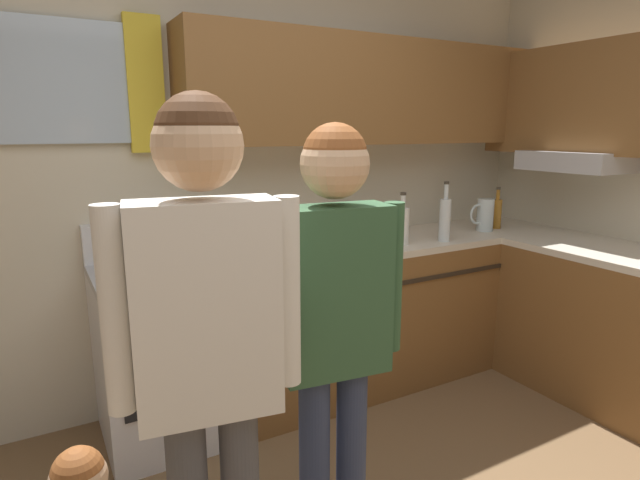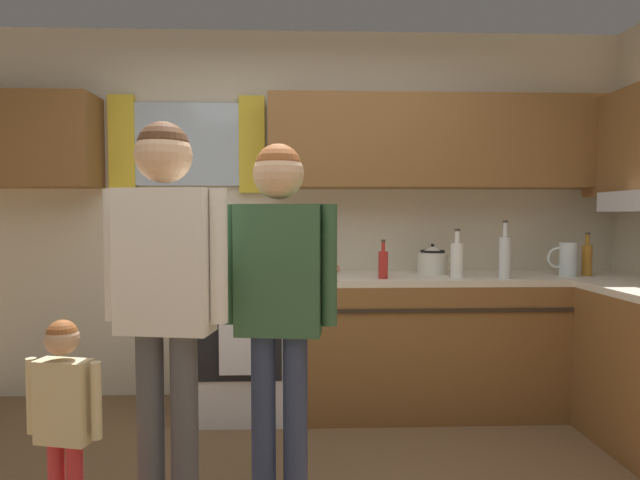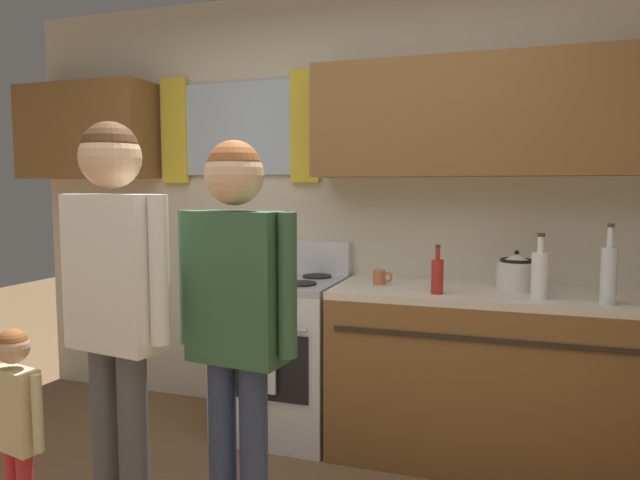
{
  "view_description": "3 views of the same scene",
  "coord_description": "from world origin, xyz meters",
  "px_view_note": "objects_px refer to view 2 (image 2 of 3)",
  "views": [
    {
      "loc": [
        -0.9,
        -1.0,
        1.58
      ],
      "look_at": [
        0.21,
        0.97,
        1.09
      ],
      "focal_mm": 29.03,
      "sensor_mm": 36.0,
      "label": 1
    },
    {
      "loc": [
        0.03,
        -1.77,
        1.29
      ],
      "look_at": [
        0.12,
        0.99,
        1.16
      ],
      "focal_mm": 28.29,
      "sensor_mm": 36.0,
      "label": 2
    },
    {
      "loc": [
        0.87,
        -1.51,
        1.43
      ],
      "look_at": [
        0.11,
        0.77,
        1.21
      ],
      "focal_mm": 32.4,
      "sensor_mm": 36.0,
      "label": 3
    }
  ],
  "objects_px": {
    "adult_holding_child": "(165,276)",
    "small_child": "(64,409)",
    "bottle_tall_clear": "(505,256)",
    "stove_oven": "(243,341)",
    "bottle_milk_white": "(457,259)",
    "cup_terracotta": "(329,269)",
    "water_pitcher": "(567,259)",
    "adult_in_plaid": "(279,283)",
    "bottle_oil_amber": "(587,259)",
    "bottle_sauce_red": "(383,264)",
    "stovetop_kettle": "(433,260)"
  },
  "relations": [
    {
      "from": "stove_oven",
      "to": "cup_terracotta",
      "type": "relative_size",
      "value": 10.11
    },
    {
      "from": "bottle_milk_white",
      "to": "adult_holding_child",
      "type": "distance_m",
      "value": 1.9
    },
    {
      "from": "bottle_sauce_red",
      "to": "bottle_milk_white",
      "type": "relative_size",
      "value": 0.78
    },
    {
      "from": "stove_oven",
      "to": "adult_in_plaid",
      "type": "bearing_deg",
      "value": -75.96
    },
    {
      "from": "bottle_milk_white",
      "to": "water_pitcher",
      "type": "distance_m",
      "value": 0.75
    },
    {
      "from": "stove_oven",
      "to": "adult_in_plaid",
      "type": "relative_size",
      "value": 0.69
    },
    {
      "from": "cup_terracotta",
      "to": "water_pitcher",
      "type": "height_order",
      "value": "water_pitcher"
    },
    {
      "from": "bottle_oil_amber",
      "to": "bottle_sauce_red",
      "type": "bearing_deg",
      "value": -175.1
    },
    {
      "from": "adult_in_plaid",
      "to": "stovetop_kettle",
      "type": "bearing_deg",
      "value": 51.34
    },
    {
      "from": "stove_oven",
      "to": "adult_holding_child",
      "type": "height_order",
      "value": "adult_holding_child"
    },
    {
      "from": "stovetop_kettle",
      "to": "adult_in_plaid",
      "type": "distance_m",
      "value": 1.57
    },
    {
      "from": "stove_oven",
      "to": "bottle_sauce_red",
      "type": "relative_size",
      "value": 4.48
    },
    {
      "from": "bottle_sauce_red",
      "to": "bottle_tall_clear",
      "type": "relative_size",
      "value": 0.67
    },
    {
      "from": "bottle_milk_white",
      "to": "water_pitcher",
      "type": "xyz_separation_m",
      "value": [
        0.75,
        0.06,
        -0.01
      ]
    },
    {
      "from": "bottle_sauce_red",
      "to": "bottle_tall_clear",
      "type": "xyz_separation_m",
      "value": [
        0.76,
        -0.02,
        0.05
      ]
    },
    {
      "from": "bottle_milk_white",
      "to": "water_pitcher",
      "type": "height_order",
      "value": "bottle_milk_white"
    },
    {
      "from": "bottle_oil_amber",
      "to": "cup_terracotta",
      "type": "height_order",
      "value": "bottle_oil_amber"
    },
    {
      "from": "water_pitcher",
      "to": "adult_in_plaid",
      "type": "height_order",
      "value": "adult_in_plaid"
    },
    {
      "from": "bottle_milk_white",
      "to": "cup_terracotta",
      "type": "xyz_separation_m",
      "value": [
        -0.81,
        0.15,
        -0.08
      ]
    },
    {
      "from": "water_pitcher",
      "to": "adult_in_plaid",
      "type": "bearing_deg",
      "value": -149.38
    },
    {
      "from": "bottle_tall_clear",
      "to": "adult_in_plaid",
      "type": "relative_size",
      "value": 0.23
    },
    {
      "from": "bottle_tall_clear",
      "to": "water_pitcher",
      "type": "relative_size",
      "value": 1.67
    },
    {
      "from": "stovetop_kettle",
      "to": "water_pitcher",
      "type": "height_order",
      "value": "water_pitcher"
    },
    {
      "from": "stovetop_kettle",
      "to": "bottle_oil_amber",
      "type": "bearing_deg",
      "value": -6.48
    },
    {
      "from": "bottle_tall_clear",
      "to": "small_child",
      "type": "bearing_deg",
      "value": -150.54
    },
    {
      "from": "bottle_oil_amber",
      "to": "adult_holding_child",
      "type": "xyz_separation_m",
      "value": [
        -2.43,
        -1.21,
        0.04
      ]
    },
    {
      "from": "cup_terracotta",
      "to": "stovetop_kettle",
      "type": "bearing_deg",
      "value": 4.32
    },
    {
      "from": "bottle_milk_white",
      "to": "cup_terracotta",
      "type": "bearing_deg",
      "value": 169.35
    },
    {
      "from": "bottle_oil_amber",
      "to": "adult_holding_child",
      "type": "height_order",
      "value": "adult_holding_child"
    },
    {
      "from": "stovetop_kettle",
      "to": "bottle_sauce_red",
      "type": "bearing_deg",
      "value": -148.25
    },
    {
      "from": "bottle_oil_amber",
      "to": "small_child",
      "type": "xyz_separation_m",
      "value": [
        -2.77,
        -1.37,
        -0.44
      ]
    },
    {
      "from": "bottle_tall_clear",
      "to": "water_pitcher",
      "type": "xyz_separation_m",
      "value": [
        0.46,
        0.11,
        -0.03
      ]
    },
    {
      "from": "cup_terracotta",
      "to": "stovetop_kettle",
      "type": "distance_m",
      "value": 0.71
    },
    {
      "from": "stovetop_kettle",
      "to": "water_pitcher",
      "type": "xyz_separation_m",
      "value": [
        0.85,
        -0.14,
        0.02
      ]
    },
    {
      "from": "stove_oven",
      "to": "adult_in_plaid",
      "type": "xyz_separation_m",
      "value": [
        0.29,
        -1.18,
        0.54
      ]
    },
    {
      "from": "small_child",
      "to": "cup_terracotta",
      "type": "bearing_deg",
      "value": 53.04
    },
    {
      "from": "bottle_oil_amber",
      "to": "bottle_tall_clear",
      "type": "xyz_separation_m",
      "value": [
        -0.61,
        -0.14,
        0.03
      ]
    },
    {
      "from": "adult_holding_child",
      "to": "bottle_tall_clear",
      "type": "bearing_deg",
      "value": 30.43
    },
    {
      "from": "stove_oven",
      "to": "cup_terracotta",
      "type": "bearing_deg",
      "value": -0.25
    },
    {
      "from": "stove_oven",
      "to": "bottle_tall_clear",
      "type": "height_order",
      "value": "bottle_tall_clear"
    },
    {
      "from": "small_child",
      "to": "bottle_tall_clear",
      "type": "bearing_deg",
      "value": 29.46
    },
    {
      "from": "stove_oven",
      "to": "cup_terracotta",
      "type": "distance_m",
      "value": 0.74
    },
    {
      "from": "bottle_milk_white",
      "to": "water_pitcher",
      "type": "relative_size",
      "value": 1.42
    },
    {
      "from": "adult_holding_child",
      "to": "adult_in_plaid",
      "type": "height_order",
      "value": "adult_holding_child"
    },
    {
      "from": "bottle_tall_clear",
      "to": "bottle_milk_white",
      "type": "distance_m",
      "value": 0.29
    },
    {
      "from": "bottle_oil_amber",
      "to": "adult_in_plaid",
      "type": "distance_m",
      "value": 2.27
    },
    {
      "from": "stove_oven",
      "to": "cup_terracotta",
      "type": "xyz_separation_m",
      "value": [
        0.57,
        -0.0,
        0.47
      ]
    },
    {
      "from": "bottle_sauce_red",
      "to": "bottle_tall_clear",
      "type": "bearing_deg",
      "value": -1.83
    },
    {
      "from": "adult_holding_child",
      "to": "small_child",
      "type": "height_order",
      "value": "adult_holding_child"
    },
    {
      "from": "stovetop_kettle",
      "to": "water_pitcher",
      "type": "relative_size",
      "value": 1.24
    }
  ]
}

